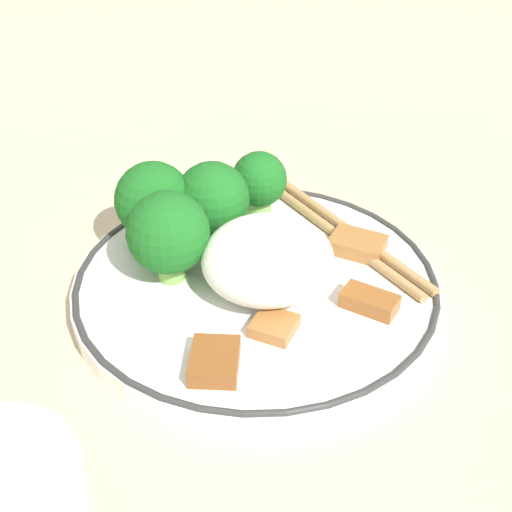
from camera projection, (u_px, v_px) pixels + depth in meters
name	position (u px, v px, depth m)	size (l,w,h in m)	color
ground_plane	(256.00, 295.00, 0.51)	(3.00, 3.00, 0.00)	#C6B28E
plate	(256.00, 285.00, 0.50)	(0.26, 0.26, 0.02)	white
rice_mound	(269.00, 258.00, 0.48)	(0.09, 0.09, 0.05)	white
broccoli_back_left	(259.00, 181.00, 0.55)	(0.04, 0.04, 0.05)	#7FB756
broccoli_back_center	(212.00, 199.00, 0.52)	(0.05, 0.05, 0.06)	#7FB756
broccoli_back_right	(154.00, 201.00, 0.51)	(0.06, 0.06, 0.06)	#7FB756
broccoli_mid_left	(168.00, 234.00, 0.48)	(0.06, 0.06, 0.07)	#7FB756
meat_near_front	(274.00, 326.00, 0.45)	(0.03, 0.03, 0.01)	#9E6633
meat_near_left	(215.00, 361.00, 0.42)	(0.05, 0.05, 0.01)	brown
meat_near_right	(369.00, 301.00, 0.47)	(0.03, 0.04, 0.01)	brown
meat_near_back	(357.00, 244.00, 0.52)	(0.04, 0.05, 0.01)	#9E6633
chopsticks	(326.00, 220.00, 0.55)	(0.05, 0.23, 0.01)	#AD8451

